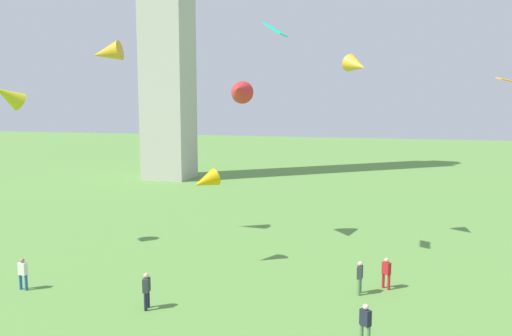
{
  "coord_description": "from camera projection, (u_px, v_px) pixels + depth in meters",
  "views": [
    {
      "loc": [
        8.26,
        -7.81,
        9.38
      ],
      "look_at": [
        1.5,
        17.36,
        5.96
      ],
      "focal_mm": 37.68,
      "sensor_mm": 36.0,
      "label": 1
    }
  ],
  "objects": [
    {
      "name": "person_0",
      "position": [
        365.0,
        322.0,
        20.4
      ],
      "size": [
        0.48,
        0.46,
        1.63
      ],
      "rotation": [
        0.0,
        0.0,
        2.44
      ],
      "color": "#51754C",
      "rests_on": "ground_plane"
    },
    {
      "name": "person_2",
      "position": [
        386.0,
        271.0,
        26.43
      ],
      "size": [
        0.47,
        0.44,
        1.57
      ],
      "rotation": [
        0.0,
        0.0,
        5.61
      ],
      "color": "red",
      "rests_on": "ground_plane"
    },
    {
      "name": "person_3",
      "position": [
        147.0,
        289.0,
        23.87
      ],
      "size": [
        0.32,
        0.51,
        1.67
      ],
      "rotation": [
        0.0,
        0.0,
        4.87
      ],
      "color": "#1E2333",
      "rests_on": "ground_plane"
    },
    {
      "name": "person_4",
      "position": [
        360.0,
        276.0,
        25.7
      ],
      "size": [
        0.27,
        0.5,
        1.63
      ],
      "rotation": [
        0.0,
        0.0,
        1.5
      ],
      "color": "#51754C",
      "rests_on": "ground_plane"
    },
    {
      "name": "person_5",
      "position": [
        23.0,
        272.0,
        26.28
      ],
      "size": [
        0.49,
        0.28,
        1.6
      ],
      "rotation": [
        0.0,
        0.0,
        6.17
      ],
      "color": "#235693",
      "rests_on": "ground_plane"
    },
    {
      "name": "kite_flying_0",
      "position": [
        240.0,
        91.0,
        33.34
      ],
      "size": [
        1.7,
        2.31,
        1.63
      ],
      "rotation": [
        0.0,
        0.0,
        0.12
      ],
      "color": "red"
    },
    {
      "name": "kite_flying_1",
      "position": [
        205.0,
        181.0,
        29.45
      ],
      "size": [
        1.78,
        1.84,
        1.32
      ],
      "rotation": [
        0.0,
        0.0,
        5.57
      ],
      "color": "#EBA909"
    },
    {
      "name": "kite_flying_2",
      "position": [
        508.0,
        80.0,
        32.87
      ],
      "size": [
        1.34,
        1.14,
        0.44
      ],
      "rotation": [
        0.0,
        0.0,
        3.46
      ],
      "color": "orange"
    },
    {
      "name": "kite_flying_3",
      "position": [
        276.0,
        30.0,
        28.93
      ],
      "size": [
        1.07,
        1.67,
        0.69
      ],
      "rotation": [
        0.0,
        0.0,
        4.66
      ],
      "color": "#1EE6CE"
    },
    {
      "name": "kite_flying_4",
      "position": [
        8.0,
        95.0,
        31.49
      ],
      "size": [
        1.92,
        2.28,
        1.8
      ],
      "rotation": [
        0.0,
        0.0,
        5.81
      ],
      "color": "gold"
    },
    {
      "name": "kite_flying_5",
      "position": [
        107.0,
        53.0,
        34.11
      ],
      "size": [
        2.16,
        1.58,
        1.57
      ],
      "rotation": [
        0.0,
        0.0,
        4.88
      ],
      "color": "gold"
    },
    {
      "name": "kite_flying_6",
      "position": [
        357.0,
        65.0,
        33.29
      ],
      "size": [
        2.04,
        2.07,
        1.47
      ],
      "rotation": [
        0.0,
        0.0,
        0.75
      ],
      "color": "gold"
    }
  ]
}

